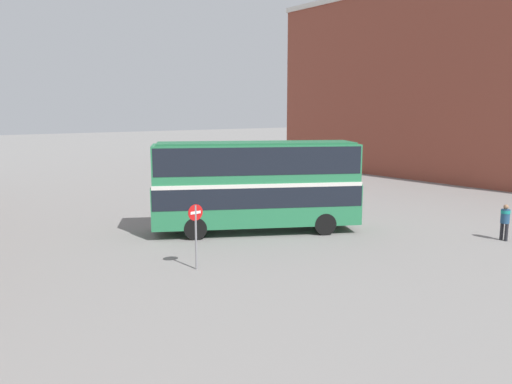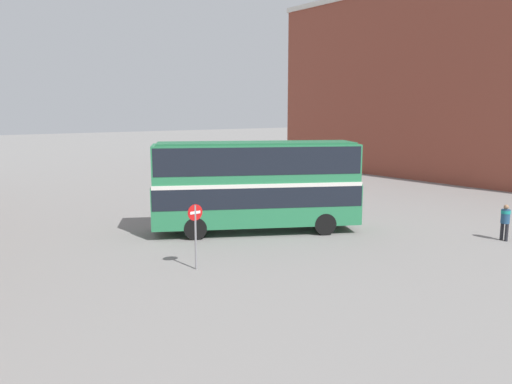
{
  "view_description": "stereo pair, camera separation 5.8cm",
  "coord_description": "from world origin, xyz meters",
  "px_view_note": "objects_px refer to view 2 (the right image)",
  "views": [
    {
      "loc": [
        -16.79,
        -19.75,
        6.12
      ],
      "look_at": [
        -1.54,
        -0.11,
        2.06
      ],
      "focal_mm": 35.0,
      "sensor_mm": 36.0,
      "label": 1
    },
    {
      "loc": [
        -16.74,
        -19.78,
        6.12
      ],
      "look_at": [
        -1.54,
        -0.11,
        2.06
      ],
      "focal_mm": 35.0,
      "sensor_mm": 36.0,
      "label": 2
    }
  ],
  "objects_px": {
    "no_entry_sign": "(195,226)",
    "double_decker_bus": "(256,181)",
    "parked_car_kerb_near": "(265,170)",
    "pedestrian_foreground": "(505,219)",
    "parked_car_kerb_far": "(318,178)"
  },
  "relations": [
    {
      "from": "double_decker_bus",
      "to": "parked_car_kerb_far",
      "type": "relative_size",
      "value": 2.12
    },
    {
      "from": "double_decker_bus",
      "to": "parked_car_kerb_near",
      "type": "relative_size",
      "value": 2.59
    },
    {
      "from": "parked_car_kerb_far",
      "to": "no_entry_sign",
      "type": "height_order",
      "value": "no_entry_sign"
    },
    {
      "from": "pedestrian_foreground",
      "to": "no_entry_sign",
      "type": "xyz_separation_m",
      "value": [
        -13.89,
        5.22,
        0.67
      ]
    },
    {
      "from": "no_entry_sign",
      "to": "double_decker_bus",
      "type": "bearing_deg",
      "value": 31.29
    },
    {
      "from": "double_decker_bus",
      "to": "pedestrian_foreground",
      "type": "bearing_deg",
      "value": -16.62
    },
    {
      "from": "pedestrian_foreground",
      "to": "parked_car_kerb_near",
      "type": "bearing_deg",
      "value": -85.65
    },
    {
      "from": "parked_car_kerb_near",
      "to": "no_entry_sign",
      "type": "relative_size",
      "value": 1.53
    },
    {
      "from": "double_decker_bus",
      "to": "pedestrian_foreground",
      "type": "distance_m",
      "value": 12.06
    },
    {
      "from": "double_decker_bus",
      "to": "no_entry_sign",
      "type": "relative_size",
      "value": 3.97
    },
    {
      "from": "double_decker_bus",
      "to": "no_entry_sign",
      "type": "bearing_deg",
      "value": -119.29
    },
    {
      "from": "pedestrian_foreground",
      "to": "parked_car_kerb_far",
      "type": "distance_m",
      "value": 18.01
    },
    {
      "from": "no_entry_sign",
      "to": "pedestrian_foreground",
      "type": "bearing_deg",
      "value": -20.59
    },
    {
      "from": "parked_car_kerb_near",
      "to": "parked_car_kerb_far",
      "type": "height_order",
      "value": "parked_car_kerb_far"
    },
    {
      "from": "parked_car_kerb_near",
      "to": "no_entry_sign",
      "type": "height_order",
      "value": "no_entry_sign"
    }
  ]
}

